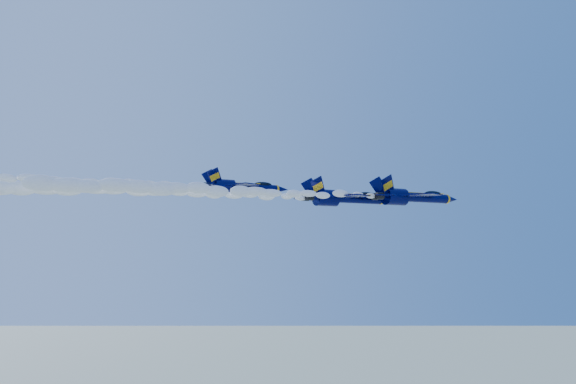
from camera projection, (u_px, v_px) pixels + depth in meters
name	position (u px, v px, depth m)	size (l,w,h in m)	color
jet_lead	(412.00, 197.00, 86.94)	(16.92, 13.88, 6.29)	#000236
smoke_trail_jet_lead	(226.00, 191.00, 72.15)	(47.53, 2.02, 1.82)	white
jet_second	(344.00, 198.00, 85.77)	(16.35, 13.41, 6.08)	#000236
smoke_trail_jet_second	(143.00, 192.00, 71.10)	(47.53, 1.95, 1.76)	white
jet_third	(241.00, 187.00, 89.88)	(15.08, 12.37, 5.60)	#000236
smoke_trail_jet_third	(35.00, 179.00, 75.47)	(47.53, 1.80, 1.62)	white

